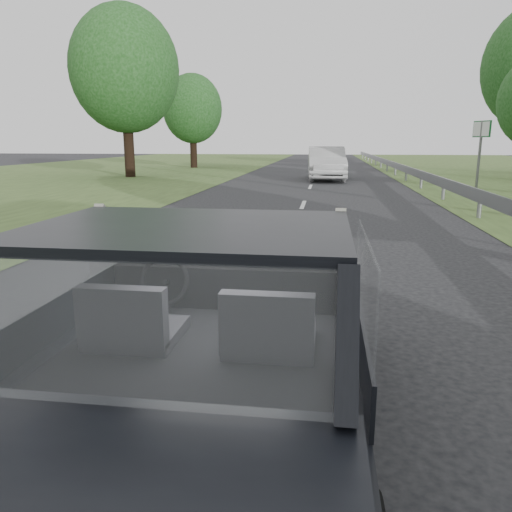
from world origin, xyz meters
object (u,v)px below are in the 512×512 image
(highway_sign, at_px, (479,155))
(subject_car, at_px, (211,328))
(other_car, at_px, (326,163))
(cat, at_px, (269,251))

(highway_sign, bearing_deg, subject_car, -130.32)
(other_car, bearing_deg, subject_car, -94.59)
(subject_car, xyz_separation_m, other_car, (0.62, 21.99, 0.08))
(subject_car, height_order, other_car, other_car)
(other_car, relative_size, highway_sign, 1.85)
(cat, xyz_separation_m, other_car, (0.32, 21.35, -0.28))
(subject_car, bearing_deg, other_car, 88.40)
(cat, bearing_deg, highway_sign, 62.45)
(subject_car, distance_m, highway_sign, 19.49)
(subject_car, height_order, highway_sign, highway_sign)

